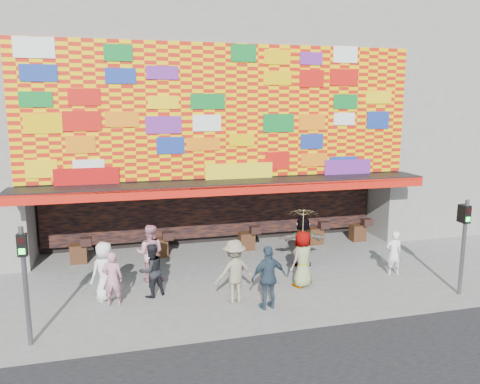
{
  "coord_description": "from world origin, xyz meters",
  "views": [
    {
      "loc": [
        -3.9,
        -13.08,
        5.81
      ],
      "look_at": [
        0.04,
        2.0,
        2.9
      ],
      "focal_mm": 35.0,
      "sensor_mm": 36.0,
      "label": 1
    }
  ],
  "objects_px": {
    "ped_b": "(112,279)",
    "ped_h": "(394,253)",
    "signal_left": "(25,273)",
    "ped_i": "(150,253)",
    "ped_d": "(234,271)",
    "ped_a": "(105,271)",
    "ped_c": "(151,270)",
    "ped_g": "(303,259)",
    "ped_f": "(303,241)",
    "ped_e": "(269,277)",
    "signal_right": "(464,236)",
    "parasol": "(304,222)"
  },
  "relations": [
    {
      "from": "ped_g",
      "to": "ped_h",
      "type": "xyz_separation_m",
      "value": [
        3.46,
        0.2,
        -0.15
      ]
    },
    {
      "from": "ped_f",
      "to": "ped_h",
      "type": "distance_m",
      "value": 3.18
    },
    {
      "from": "ped_a",
      "to": "ped_f",
      "type": "relative_size",
      "value": 0.98
    },
    {
      "from": "signal_left",
      "to": "ped_c",
      "type": "height_order",
      "value": "signal_left"
    },
    {
      "from": "ped_g",
      "to": "ped_h",
      "type": "height_order",
      "value": "ped_g"
    },
    {
      "from": "ped_h",
      "to": "ped_i",
      "type": "height_order",
      "value": "ped_i"
    },
    {
      "from": "ped_h",
      "to": "ped_i",
      "type": "distance_m",
      "value": 8.33
    },
    {
      "from": "ped_h",
      "to": "signal_right",
      "type": "bearing_deg",
      "value": 125.22
    },
    {
      "from": "ped_g",
      "to": "ped_i",
      "type": "distance_m",
      "value": 5.04
    },
    {
      "from": "signal_left",
      "to": "ped_a",
      "type": "relative_size",
      "value": 1.67
    },
    {
      "from": "ped_c",
      "to": "ped_g",
      "type": "height_order",
      "value": "ped_g"
    },
    {
      "from": "ped_a",
      "to": "ped_i",
      "type": "xyz_separation_m",
      "value": [
        1.42,
        1.23,
        0.06
      ]
    },
    {
      "from": "ped_b",
      "to": "ped_d",
      "type": "bearing_deg",
      "value": 174.07
    },
    {
      "from": "ped_a",
      "to": "ped_b",
      "type": "relative_size",
      "value": 1.1
    },
    {
      "from": "signal_left",
      "to": "ped_g",
      "type": "xyz_separation_m",
      "value": [
        7.9,
        1.85,
        -0.94
      ]
    },
    {
      "from": "signal_left",
      "to": "signal_right",
      "type": "bearing_deg",
      "value": 0.0
    },
    {
      "from": "ped_a",
      "to": "ped_d",
      "type": "height_order",
      "value": "ped_d"
    },
    {
      "from": "ped_b",
      "to": "ped_i",
      "type": "xyz_separation_m",
      "value": [
        1.2,
        1.71,
        0.15
      ]
    },
    {
      "from": "signal_right",
      "to": "ped_f",
      "type": "xyz_separation_m",
      "value": [
        -3.73,
        3.74,
        -0.94
      ]
    },
    {
      "from": "ped_a",
      "to": "parasol",
      "type": "height_order",
      "value": "parasol"
    },
    {
      "from": "ped_f",
      "to": "ped_h",
      "type": "xyz_separation_m",
      "value": [
        2.69,
        -1.69,
        -0.15
      ]
    },
    {
      "from": "ped_h",
      "to": "signal_left",
      "type": "bearing_deg",
      "value": 18.36
    },
    {
      "from": "signal_right",
      "to": "ped_d",
      "type": "distance_m",
      "value": 7.1
    },
    {
      "from": "signal_left",
      "to": "ped_h",
      "type": "height_order",
      "value": "signal_left"
    },
    {
      "from": "signal_left",
      "to": "ped_b",
      "type": "bearing_deg",
      "value": 43.61
    },
    {
      "from": "ped_e",
      "to": "signal_left",
      "type": "bearing_deg",
      "value": -5.02
    },
    {
      "from": "signal_right",
      "to": "ped_h",
      "type": "relative_size",
      "value": 1.94
    },
    {
      "from": "ped_f",
      "to": "ped_h",
      "type": "relative_size",
      "value": 1.19
    },
    {
      "from": "ped_g",
      "to": "ped_i",
      "type": "relative_size",
      "value": 0.96
    },
    {
      "from": "ped_b",
      "to": "ped_e",
      "type": "distance_m",
      "value": 4.55
    },
    {
      "from": "ped_d",
      "to": "ped_f",
      "type": "bearing_deg",
      "value": -154.62
    },
    {
      "from": "ped_h",
      "to": "ped_d",
      "type": "bearing_deg",
      "value": 16.32
    },
    {
      "from": "ped_e",
      "to": "ped_f",
      "type": "height_order",
      "value": "ped_e"
    },
    {
      "from": "ped_b",
      "to": "parasol",
      "type": "xyz_separation_m",
      "value": [
        5.93,
        -0.03,
        1.32
      ]
    },
    {
      "from": "ped_f",
      "to": "ped_h",
      "type": "bearing_deg",
      "value": 160.22
    },
    {
      "from": "ped_b",
      "to": "ped_h",
      "type": "xyz_separation_m",
      "value": [
        9.39,
        0.17,
        -0.04
      ]
    },
    {
      "from": "ped_e",
      "to": "ped_f",
      "type": "relative_size",
      "value": 1.01
    },
    {
      "from": "ped_c",
      "to": "ped_f",
      "type": "distance_m",
      "value": 5.75
    },
    {
      "from": "ped_d",
      "to": "ped_e",
      "type": "bearing_deg",
      "value": 129.06
    },
    {
      "from": "ped_c",
      "to": "ped_d",
      "type": "distance_m",
      "value": 2.58
    },
    {
      "from": "ped_e",
      "to": "ped_i",
      "type": "bearing_deg",
      "value": -53.94
    },
    {
      "from": "ped_h",
      "to": "ped_i",
      "type": "relative_size",
      "value": 0.8
    },
    {
      "from": "signal_right",
      "to": "ped_g",
      "type": "bearing_deg",
      "value": 157.68
    },
    {
      "from": "ped_f",
      "to": "ped_g",
      "type": "relative_size",
      "value": 1.0
    },
    {
      "from": "ped_e",
      "to": "ped_h",
      "type": "bearing_deg",
      "value": -173.21
    },
    {
      "from": "ped_a",
      "to": "ped_b",
      "type": "distance_m",
      "value": 0.54
    },
    {
      "from": "ped_i",
      "to": "ped_f",
      "type": "bearing_deg",
      "value": -163.71
    },
    {
      "from": "ped_d",
      "to": "ped_i",
      "type": "relative_size",
      "value": 0.99
    },
    {
      "from": "signal_left",
      "to": "ped_i",
      "type": "height_order",
      "value": "signal_left"
    },
    {
      "from": "ped_i",
      "to": "ped_a",
      "type": "bearing_deg",
      "value": 55.46
    }
  ]
}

